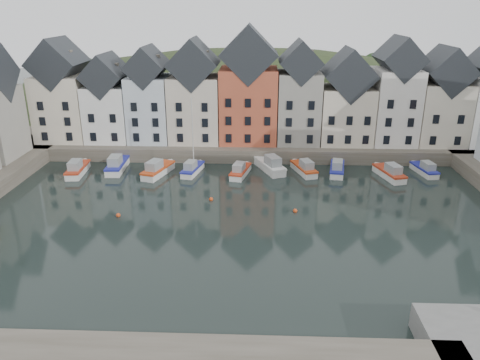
{
  "coord_description": "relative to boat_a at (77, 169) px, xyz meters",
  "views": [
    {
      "loc": [
        1.59,
        -44.2,
        22.43
      ],
      "look_at": [
        -0.39,
        6.0,
        3.46
      ],
      "focal_mm": 35.0,
      "sensor_mm": 36.0,
      "label": 1
    }
  ],
  "objects": [
    {
      "name": "ground",
      "position": [
        23.64,
        -16.61,
        -0.72
      ],
      "size": [
        260.0,
        260.0,
        0.0
      ],
      "primitive_type": "plane",
      "color": "black",
      "rests_on": "ground"
    },
    {
      "name": "far_quay",
      "position": [
        23.64,
        13.39,
        0.28
      ],
      "size": [
        90.0,
        16.0,
        2.0
      ],
      "primitive_type": "cube",
      "color": "#50493D",
      "rests_on": "ground"
    },
    {
      "name": "hillside",
      "position": [
        23.66,
        39.39,
        -18.68
      ],
      "size": [
        153.6,
        70.4,
        64.0
      ],
      "color": "#243018",
      "rests_on": "ground"
    },
    {
      "name": "far_terrace",
      "position": [
        26.85,
        11.39,
        8.15
      ],
      "size": [
        72.37,
        8.16,
        17.78
      ],
      "color": "beige",
      "rests_on": "far_quay"
    },
    {
      "name": "mooring_buoys",
      "position": [
        19.64,
        -11.28,
        -0.57
      ],
      "size": [
        20.5,
        5.5,
        0.5
      ],
      "color": "#C14016",
      "rests_on": "ground"
    },
    {
      "name": "boat_a",
      "position": [
        0.0,
        0.0,
        0.0
      ],
      "size": [
        2.43,
        6.45,
        2.43
      ],
      "rotation": [
        0.0,
        0.0,
        0.08
      ],
      "color": "silver",
      "rests_on": "ground"
    },
    {
      "name": "boat_b",
      "position": [
        5.11,
        1.77,
        0.06
      ],
      "size": [
        2.42,
        6.89,
        2.61
      ],
      "rotation": [
        0.0,
        0.0,
        0.05
      ],
      "color": "silver",
      "rests_on": "ground"
    },
    {
      "name": "boat_c",
      "position": [
        11.29,
        0.08,
        0.03
      ],
      "size": [
        3.87,
        6.9,
        2.53
      ],
      "rotation": [
        0.0,
        0.0,
        -0.3
      ],
      "color": "silver",
      "rests_on": "ground"
    },
    {
      "name": "boat_d",
      "position": [
        16.06,
        0.91,
        -0.02
      ],
      "size": [
        2.88,
        5.89,
        10.8
      ],
      "rotation": [
        0.0,
        0.0,
        -0.21
      ],
      "color": "silver",
      "rests_on": "ground"
    },
    {
      "name": "boat_e",
      "position": [
        22.85,
        0.32,
        -0.06
      ],
      "size": [
        3.03,
        6.01,
        2.21
      ],
      "rotation": [
        0.0,
        0.0,
        -0.23
      ],
      "color": "silver",
      "rests_on": "ground"
    },
    {
      "name": "boat_f",
      "position": [
        27.07,
        2.47,
        0.07
      ],
      "size": [
        4.66,
        7.2,
        2.65
      ],
      "rotation": [
        0.0,
        0.0,
        0.4
      ],
      "color": "silver",
      "rests_on": "ground"
    },
    {
      "name": "boat_g",
      "position": [
        31.84,
        1.68,
        -0.04
      ],
      "size": [
        3.58,
        6.24,
        2.29
      ],
      "rotation": [
        0.0,
        0.0,
        0.31
      ],
      "color": "silver",
      "rests_on": "ground"
    },
    {
      "name": "boat_h",
      "position": [
        36.44,
        1.73,
        -0.03
      ],
      "size": [
        2.93,
        6.3,
        2.33
      ],
      "rotation": [
        0.0,
        0.0,
        -0.18
      ],
      "color": "silver",
      "rests_on": "ground"
    },
    {
      "name": "boat_i",
      "position": [
        43.39,
        0.17,
        -0.01
      ],
      "size": [
        3.49,
        6.5,
        2.39
      ],
      "rotation": [
        0.0,
        0.0,
        0.26
      ],
      "color": "silver",
      "rests_on": "ground"
    },
    {
      "name": "boat_j",
      "position": [
        48.74,
        2.06,
        -0.1
      ],
      "size": [
        2.7,
        5.69,
        2.1
      ],
      "rotation": [
        0.0,
        0.0,
        0.19
      ],
      "color": "silver",
      "rests_on": "ground"
    }
  ]
}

